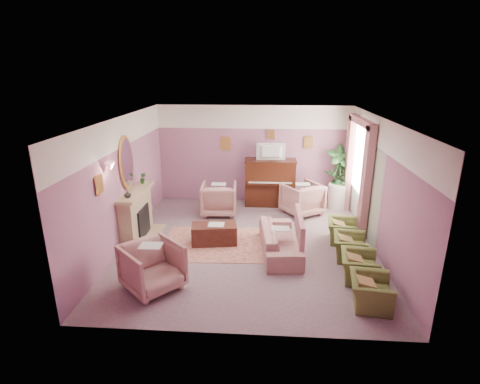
# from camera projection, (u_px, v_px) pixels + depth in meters

# --- Properties ---
(floor) EXTENTS (5.50, 6.00, 0.01)m
(floor) POSITION_uv_depth(u_px,v_px,m) (248.00, 244.00, 8.41)
(floor) COLOR slate
(floor) RESTS_ON ground
(ceiling) EXTENTS (5.50, 6.00, 0.01)m
(ceiling) POSITION_uv_depth(u_px,v_px,m) (249.00, 119.00, 7.53)
(ceiling) COLOR white
(ceiling) RESTS_ON wall_back
(wall_back) EXTENTS (5.50, 0.02, 2.80)m
(wall_back) POSITION_uv_depth(u_px,v_px,m) (253.00, 155.00, 10.81)
(wall_back) COLOR #7C5076
(wall_back) RESTS_ON floor
(wall_front) EXTENTS (5.50, 0.02, 2.80)m
(wall_front) POSITION_uv_depth(u_px,v_px,m) (238.00, 249.00, 5.13)
(wall_front) COLOR #7C5076
(wall_front) RESTS_ON floor
(wall_left) EXTENTS (0.02, 6.00, 2.80)m
(wall_left) POSITION_uv_depth(u_px,v_px,m) (123.00, 182.00, 8.15)
(wall_left) COLOR #7C5076
(wall_left) RESTS_ON floor
(wall_right) EXTENTS (0.02, 6.00, 2.80)m
(wall_right) POSITION_uv_depth(u_px,v_px,m) (380.00, 188.00, 7.79)
(wall_right) COLOR #7C5076
(wall_right) RESTS_ON floor
(picture_rail_band) EXTENTS (5.50, 0.01, 0.65)m
(picture_rail_band) POSITION_uv_depth(u_px,v_px,m) (254.00, 117.00, 10.47)
(picture_rail_band) COLOR white
(picture_rail_band) RESTS_ON wall_back
(stripe_panel) EXTENTS (0.01, 3.00, 2.15)m
(stripe_panel) POSITION_uv_depth(u_px,v_px,m) (363.00, 184.00, 9.13)
(stripe_panel) COLOR #A9B29C
(stripe_panel) RESTS_ON wall_right
(fireplace_surround) EXTENTS (0.30, 1.40, 1.10)m
(fireplace_surround) POSITION_uv_depth(u_px,v_px,m) (136.00, 215.00, 8.59)
(fireplace_surround) COLOR tan
(fireplace_surround) RESTS_ON floor
(fireplace_inset) EXTENTS (0.18, 0.72, 0.68)m
(fireplace_inset) POSITION_uv_depth(u_px,v_px,m) (141.00, 222.00, 8.63)
(fireplace_inset) COLOR black
(fireplace_inset) RESTS_ON floor
(fire_ember) EXTENTS (0.06, 0.54, 0.10)m
(fire_ember) POSITION_uv_depth(u_px,v_px,m) (143.00, 229.00, 8.69)
(fire_ember) COLOR orange
(fire_ember) RESTS_ON floor
(mantel_shelf) EXTENTS (0.40, 1.55, 0.07)m
(mantel_shelf) POSITION_uv_depth(u_px,v_px,m) (135.00, 192.00, 8.41)
(mantel_shelf) COLOR tan
(mantel_shelf) RESTS_ON fireplace_surround
(hearth) EXTENTS (0.55, 1.50, 0.02)m
(hearth) POSITION_uv_depth(u_px,v_px,m) (147.00, 237.00, 8.75)
(hearth) COLOR tan
(hearth) RESTS_ON floor
(mirror_frame) EXTENTS (0.04, 0.72, 1.20)m
(mirror_frame) POSITION_uv_depth(u_px,v_px,m) (126.00, 162.00, 8.21)
(mirror_frame) COLOR #DEAA4F
(mirror_frame) RESTS_ON wall_left
(mirror_glass) EXTENTS (0.01, 0.60, 1.06)m
(mirror_glass) POSITION_uv_depth(u_px,v_px,m) (127.00, 162.00, 8.21)
(mirror_glass) COLOR silver
(mirror_glass) RESTS_ON wall_left
(sconce_shade) EXTENTS (0.20, 0.20, 0.16)m
(sconce_shade) POSITION_uv_depth(u_px,v_px,m) (110.00, 166.00, 7.15)
(sconce_shade) COLOR #EBA38A
(sconce_shade) RESTS_ON wall_left
(piano) EXTENTS (1.40, 0.60, 1.30)m
(piano) POSITION_uv_depth(u_px,v_px,m) (270.00, 183.00, 10.71)
(piano) COLOR #36160B
(piano) RESTS_ON floor
(piano_keyshelf) EXTENTS (1.30, 0.12, 0.06)m
(piano_keyshelf) POSITION_uv_depth(u_px,v_px,m) (270.00, 184.00, 10.36)
(piano_keyshelf) COLOR #36160B
(piano_keyshelf) RESTS_ON piano
(piano_keys) EXTENTS (1.20, 0.08, 0.02)m
(piano_keys) POSITION_uv_depth(u_px,v_px,m) (270.00, 183.00, 10.34)
(piano_keys) COLOR silver
(piano_keys) RESTS_ON piano
(piano_top) EXTENTS (1.45, 0.65, 0.04)m
(piano_top) POSITION_uv_depth(u_px,v_px,m) (271.00, 160.00, 10.50)
(piano_top) COLOR #36160B
(piano_top) RESTS_ON piano
(television) EXTENTS (0.80, 0.12, 0.48)m
(television) POSITION_uv_depth(u_px,v_px,m) (271.00, 151.00, 10.37)
(television) COLOR black
(television) RESTS_ON piano
(print_back_left) EXTENTS (0.30, 0.03, 0.38)m
(print_back_left) POSITION_uv_depth(u_px,v_px,m) (226.00, 144.00, 10.73)
(print_back_left) COLOR #DEAA4F
(print_back_left) RESTS_ON wall_back
(print_back_right) EXTENTS (0.26, 0.03, 0.34)m
(print_back_right) POSITION_uv_depth(u_px,v_px,m) (308.00, 142.00, 10.56)
(print_back_right) COLOR #DEAA4F
(print_back_right) RESTS_ON wall_back
(print_back_mid) EXTENTS (0.22, 0.03, 0.26)m
(print_back_mid) POSITION_uv_depth(u_px,v_px,m) (271.00, 134.00, 10.55)
(print_back_mid) COLOR #DEAA4F
(print_back_mid) RESTS_ON wall_back
(print_left_wall) EXTENTS (0.03, 0.28, 0.36)m
(print_left_wall) POSITION_uv_depth(u_px,v_px,m) (99.00, 185.00, 6.91)
(print_left_wall) COLOR #DEAA4F
(print_left_wall) RESTS_ON wall_left
(window_blind) EXTENTS (0.03, 1.40, 1.80)m
(window_blind) POSITION_uv_depth(u_px,v_px,m) (361.00, 157.00, 9.17)
(window_blind) COLOR silver
(window_blind) RESTS_ON wall_right
(curtain_left) EXTENTS (0.16, 0.34, 2.60)m
(curtain_left) POSITION_uv_depth(u_px,v_px,m) (366.00, 183.00, 8.43)
(curtain_left) COLOR #AB656D
(curtain_left) RESTS_ON floor
(curtain_right) EXTENTS (0.16, 0.34, 2.60)m
(curtain_right) POSITION_uv_depth(u_px,v_px,m) (349.00, 164.00, 10.17)
(curtain_right) COLOR #AB656D
(curtain_right) RESTS_ON floor
(pelmet) EXTENTS (0.16, 2.20, 0.16)m
(pelmet) POSITION_uv_depth(u_px,v_px,m) (362.00, 122.00, 8.91)
(pelmet) COLOR #AB656D
(pelmet) RESTS_ON wall_right
(mantel_plant) EXTENTS (0.16, 0.16, 0.28)m
(mantel_plant) POSITION_uv_depth(u_px,v_px,m) (143.00, 178.00, 8.88)
(mantel_plant) COLOR #245024
(mantel_plant) RESTS_ON mantel_shelf
(mantel_vase) EXTENTS (0.16, 0.16, 0.16)m
(mantel_vase) POSITION_uv_depth(u_px,v_px,m) (127.00, 194.00, 7.90)
(mantel_vase) COLOR white
(mantel_vase) RESTS_ON mantel_shelf
(area_rug) EXTENTS (2.56, 1.89, 0.01)m
(area_rug) POSITION_uv_depth(u_px,v_px,m) (219.00, 243.00, 8.44)
(area_rug) COLOR #B06C5D
(area_rug) RESTS_ON floor
(coffee_table) EXTENTS (1.06, 0.64, 0.45)m
(coffee_table) POSITION_uv_depth(u_px,v_px,m) (214.00, 234.00, 8.41)
(coffee_table) COLOR #421D14
(coffee_table) RESTS_ON floor
(table_paper) EXTENTS (0.35, 0.28, 0.01)m
(table_paper) POSITION_uv_depth(u_px,v_px,m) (216.00, 225.00, 8.33)
(table_paper) COLOR silver
(table_paper) RESTS_ON coffee_table
(sofa) EXTENTS (0.64, 1.91, 0.77)m
(sofa) POSITION_uv_depth(u_px,v_px,m) (280.00, 235.00, 7.95)
(sofa) COLOR tan
(sofa) RESTS_ON floor
(sofa_throw) EXTENTS (0.10, 1.45, 0.53)m
(sofa_throw) POSITION_uv_depth(u_px,v_px,m) (299.00, 227.00, 7.85)
(sofa_throw) COLOR #AB656D
(sofa_throw) RESTS_ON sofa
(floral_armchair_left) EXTENTS (0.91, 0.91, 0.95)m
(floral_armchair_left) POSITION_uv_depth(u_px,v_px,m) (219.00, 197.00, 10.05)
(floral_armchair_left) COLOR tan
(floral_armchair_left) RESTS_ON floor
(floral_armchair_right) EXTENTS (0.91, 0.91, 0.95)m
(floral_armchair_right) POSITION_uv_depth(u_px,v_px,m) (302.00, 197.00, 10.06)
(floral_armchair_right) COLOR tan
(floral_armchair_right) RESTS_ON floor
(floral_armchair_front) EXTENTS (0.91, 0.91, 0.95)m
(floral_armchair_front) POSITION_uv_depth(u_px,v_px,m) (152.00, 265.00, 6.59)
(floral_armchair_front) COLOR tan
(floral_armchair_front) RESTS_ON floor
(olive_chair_a) EXTENTS (0.54, 0.77, 0.66)m
(olive_chair_a) POSITION_uv_depth(u_px,v_px,m) (371.00, 287.00, 6.16)
(olive_chair_a) COLOR #5F6C2F
(olive_chair_a) RESTS_ON floor
(olive_chair_b) EXTENTS (0.54, 0.77, 0.66)m
(olive_chair_b) POSITION_uv_depth(u_px,v_px,m) (359.00, 263.00, 6.94)
(olive_chair_b) COLOR #5F6C2F
(olive_chair_b) RESTS_ON floor
(olive_chair_c) EXTENTS (0.54, 0.77, 0.66)m
(olive_chair_c) POSITION_uv_depth(u_px,v_px,m) (350.00, 243.00, 7.71)
(olive_chair_c) COLOR #5F6C2F
(olive_chair_c) RESTS_ON floor
(olive_chair_d) EXTENTS (0.54, 0.77, 0.66)m
(olive_chair_d) POSITION_uv_depth(u_px,v_px,m) (342.00, 227.00, 8.49)
(olive_chair_d) COLOR #5F6C2F
(olive_chair_d) RESTS_ON floor
(side_table) EXTENTS (0.52, 0.52, 0.70)m
(side_table) POSITION_uv_depth(u_px,v_px,m) (337.00, 196.00, 10.51)
(side_table) COLOR silver
(side_table) RESTS_ON floor
(side_plant_big) EXTENTS (0.30, 0.30, 0.34)m
(side_plant_big) POSITION_uv_depth(u_px,v_px,m) (339.00, 179.00, 10.34)
(side_plant_big) COLOR #245024
(side_plant_big) RESTS_ON side_table
(side_plant_small) EXTENTS (0.16, 0.16, 0.28)m
(side_plant_small) POSITION_uv_depth(u_px,v_px,m) (344.00, 181.00, 10.25)
(side_plant_small) COLOR #245024
(side_plant_small) RESTS_ON side_table
(palm_pot) EXTENTS (0.34, 0.34, 0.34)m
(palm_pot) POSITION_uv_depth(u_px,v_px,m) (336.00, 201.00, 10.68)
(palm_pot) COLOR brown
(palm_pot) RESTS_ON floor
(palm_plant) EXTENTS (0.76, 0.76, 1.44)m
(palm_plant) POSITION_uv_depth(u_px,v_px,m) (339.00, 171.00, 10.40)
(palm_plant) COLOR #245024
(palm_plant) RESTS_ON palm_pot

